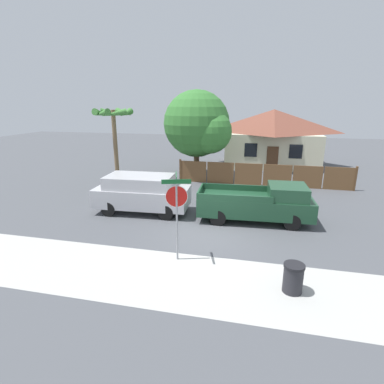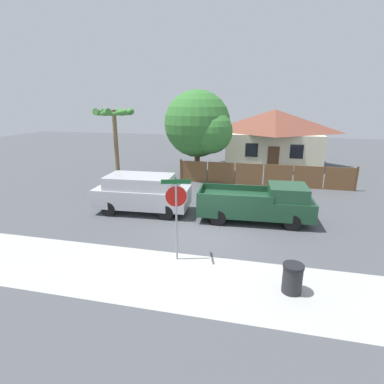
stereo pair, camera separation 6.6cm
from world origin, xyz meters
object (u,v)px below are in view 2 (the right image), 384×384
Objects in this scene: orange_pickup at (259,203)px; trash_bin at (292,278)px; palm_tree at (114,120)px; red_suv at (142,192)px; stop_sign at (176,203)px; house at (273,136)px; oak_tree at (200,126)px.

trash_bin is (1.04, -5.41, -0.43)m from orange_pickup.
palm_tree is at bearing 149.54° from orange_pickup.
stop_sign reaches higher than red_suv.
stop_sign reaches higher than trash_bin.
house is at bearing 62.45° from stop_sign.
orange_pickup is at bearing 100.86° from trash_bin.
palm_tree is 11.31m from orange_pickup.
stop_sign is 4.27m from trash_bin.
palm_tree is at bearing -138.82° from house.
red_suv reaches higher than trash_bin.
house is 9.45× the size of trash_bin.
oak_tree reaches higher than palm_tree.
house is 14.28m from orange_pickup.
stop_sign reaches higher than orange_pickup.
red_suv reaches higher than orange_pickup.
trash_bin is at bearing -67.74° from oak_tree.
house reaches higher than stop_sign.
orange_pickup is (5.76, 0.01, -0.14)m from red_suv.
palm_tree is at bearing -150.03° from oak_tree.
oak_tree is at bearing 29.97° from palm_tree.
stop_sign is at bearing -125.33° from orange_pickup.
orange_pickup is at bearing -27.54° from palm_tree.
house is 14.04m from palm_tree.
house reaches higher than orange_pickup.
house is 18.83m from stop_sign.
oak_tree is 1.25× the size of palm_tree.
oak_tree is at bearing 116.22° from orange_pickup.
house is 15.73m from red_suv.
trash_bin is at bearing -41.35° from red_suv.
palm_tree reaches higher than house.
oak_tree is at bearing 81.50° from stop_sign.
red_suv is 0.90× the size of orange_pickup.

